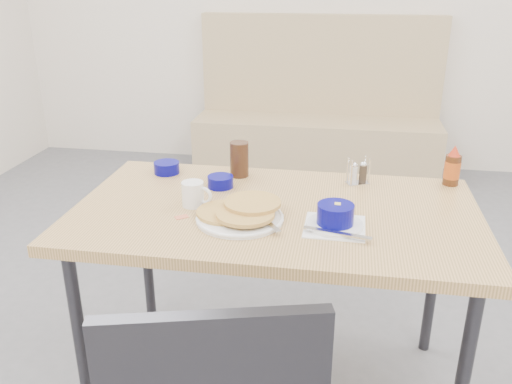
% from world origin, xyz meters
% --- Properties ---
extents(booth_bench, '(1.90, 0.56, 1.22)m').
position_xyz_m(booth_bench, '(0.00, 2.78, 0.35)').
color(booth_bench, tan).
rests_on(booth_bench, ground).
extents(dining_table, '(1.40, 0.80, 0.76)m').
position_xyz_m(dining_table, '(0.00, 0.25, 0.70)').
color(dining_table, tan).
rests_on(dining_table, ground).
extents(pancake_plate, '(0.30, 0.29, 0.05)m').
position_xyz_m(pancake_plate, '(-0.10, 0.14, 0.78)').
color(pancake_plate, white).
rests_on(pancake_plate, dining_table).
extents(coffee_mug, '(0.11, 0.08, 0.09)m').
position_xyz_m(coffee_mug, '(-0.29, 0.23, 0.80)').
color(coffee_mug, white).
rests_on(coffee_mug, dining_table).
extents(grits_setting, '(0.21, 0.21, 0.08)m').
position_xyz_m(grits_setting, '(0.21, 0.13, 0.79)').
color(grits_setting, white).
rests_on(grits_setting, dining_table).
extents(creamer_bowl, '(0.10, 0.10, 0.05)m').
position_xyz_m(creamer_bowl, '(-0.49, 0.53, 0.78)').
color(creamer_bowl, '#05046B').
rests_on(creamer_bowl, dining_table).
extents(butter_bowl, '(0.10, 0.10, 0.04)m').
position_xyz_m(butter_bowl, '(-0.23, 0.42, 0.78)').
color(butter_bowl, '#05046B').
rests_on(butter_bowl, dining_table).
extents(amber_tumbler, '(0.10, 0.10, 0.14)m').
position_xyz_m(amber_tumbler, '(-0.19, 0.55, 0.83)').
color(amber_tumbler, '#371F11').
rests_on(amber_tumbler, dining_table).
extents(condiment_caddy, '(0.10, 0.08, 0.10)m').
position_xyz_m(condiment_caddy, '(0.28, 0.54, 0.80)').
color(condiment_caddy, silver).
rests_on(condiment_caddy, dining_table).
extents(syrup_bottle, '(0.06, 0.06, 0.16)m').
position_xyz_m(syrup_bottle, '(0.64, 0.59, 0.83)').
color(syrup_bottle, '#47230F').
rests_on(syrup_bottle, dining_table).
extents(sugar_wrapper, '(0.05, 0.05, 0.00)m').
position_xyz_m(sugar_wrapper, '(-0.30, 0.13, 0.76)').
color(sugar_wrapper, '#D26646').
rests_on(sugar_wrapper, dining_table).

